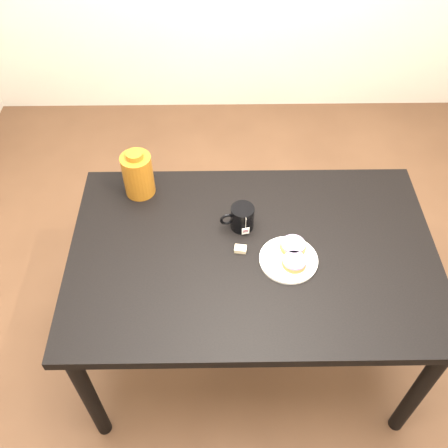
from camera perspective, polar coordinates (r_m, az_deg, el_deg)
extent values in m
plane|color=brown|center=(2.53, 2.59, -13.66)|extent=(4.00, 4.00, 0.00)
cube|color=black|center=(1.91, 3.34, -3.50)|extent=(1.40, 0.90, 0.04)
cylinder|color=black|center=(2.10, -15.20, -18.40)|extent=(0.06, 0.06, 0.71)
cylinder|color=black|center=(2.18, 21.33, -17.37)|extent=(0.06, 0.06, 0.71)
cylinder|color=black|center=(2.50, -12.35, -1.76)|extent=(0.06, 0.06, 0.71)
cylinder|color=black|center=(2.56, 16.92, -1.42)|extent=(0.06, 0.06, 0.71)
cylinder|color=white|center=(1.88, 7.38, -4.07)|extent=(0.22, 0.22, 0.01)
torus|color=white|center=(1.87, 7.40, -3.96)|extent=(0.21, 0.21, 0.01)
cylinder|color=brown|center=(1.90, 7.89, -2.55)|extent=(0.12, 0.12, 0.02)
cylinder|color=gray|center=(1.89, 7.94, -2.29)|extent=(0.11, 0.11, 0.01)
cylinder|color=brown|center=(1.85, 8.03, -4.40)|extent=(0.11, 0.11, 0.02)
cylinder|color=gray|center=(1.84, 8.07, -4.14)|extent=(0.10, 0.10, 0.01)
cylinder|color=black|center=(1.94, 2.10, 0.75)|extent=(0.11, 0.11, 0.10)
cylinder|color=black|center=(1.91, 2.14, 1.61)|extent=(0.08, 0.08, 0.00)
torus|color=black|center=(1.92, 0.33, 0.53)|extent=(0.06, 0.02, 0.06)
cylinder|color=beige|center=(1.89, 2.51, 0.13)|extent=(0.00, 0.00, 0.06)
cube|color=white|center=(1.92, 2.47, -0.76)|extent=(0.03, 0.01, 0.03)
cube|color=#C6B793|center=(1.89, 1.90, -2.88)|extent=(0.05, 0.04, 0.02)
cylinder|color=#66350D|center=(2.07, -9.80, 5.55)|extent=(0.15, 0.15, 0.19)
cylinder|color=#66350D|center=(2.00, -10.19, 7.74)|extent=(0.07, 0.07, 0.02)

